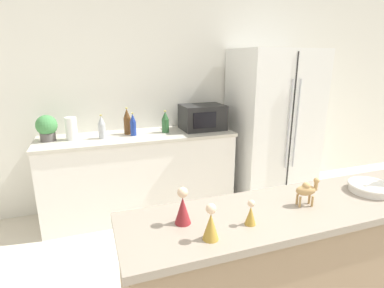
% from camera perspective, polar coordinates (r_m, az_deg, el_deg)
% --- Properties ---
extents(wall_back, '(8.00, 0.06, 2.55)m').
position_cam_1_polar(wall_back, '(3.57, -5.99, 9.36)').
color(wall_back, silver).
rests_on(wall_back, ground_plane).
extents(back_counter, '(2.05, 0.63, 0.90)m').
position_cam_1_polar(back_counter, '(3.39, -9.80, -5.58)').
color(back_counter, white).
rests_on(back_counter, ground_plane).
extents(refrigerator, '(0.95, 0.76, 1.79)m').
position_cam_1_polar(refrigerator, '(3.77, 14.99, 3.38)').
color(refrigerator, white).
rests_on(refrigerator, ground_plane).
extents(bar_counter, '(1.74, 0.46, 0.98)m').
position_cam_1_polar(bar_counter, '(1.85, 17.80, -24.63)').
color(bar_counter, '#8C7256').
rests_on(bar_counter, ground_plane).
extents(potted_plant, '(0.20, 0.20, 0.26)m').
position_cam_1_polar(potted_plant, '(3.25, -25.93, 2.89)').
color(potted_plant, '#595451').
rests_on(potted_plant, back_counter).
extents(paper_towel_roll, '(0.11, 0.11, 0.23)m').
position_cam_1_polar(paper_towel_roll, '(3.21, -22.00, 2.75)').
color(paper_towel_roll, white).
rests_on(paper_towel_roll, back_counter).
extents(microwave, '(0.48, 0.37, 0.28)m').
position_cam_1_polar(microwave, '(3.43, 1.99, 5.14)').
color(microwave, black).
rests_on(microwave, back_counter).
extents(back_bottle_0, '(0.06, 0.06, 0.24)m').
position_cam_1_polar(back_bottle_0, '(3.20, -11.16, 3.61)').
color(back_bottle_0, navy).
rests_on(back_bottle_0, back_counter).
extents(back_bottle_1, '(0.07, 0.07, 0.24)m').
position_cam_1_polar(back_bottle_1, '(3.15, -16.82, 3.06)').
color(back_bottle_1, '#B2B7BC').
rests_on(back_bottle_1, back_counter).
extents(back_bottle_2, '(0.08, 0.08, 0.24)m').
position_cam_1_polar(back_bottle_2, '(3.29, -5.11, 4.17)').
color(back_bottle_2, '#2D6033').
rests_on(back_bottle_2, back_counter).
extents(back_bottle_3, '(0.07, 0.07, 0.29)m').
position_cam_1_polar(back_bottle_3, '(3.27, -12.24, 4.18)').
color(back_bottle_3, brown).
rests_on(back_bottle_3, back_counter).
extents(fruit_bowl, '(0.23, 0.23, 0.05)m').
position_cam_1_polar(fruit_bowl, '(1.90, 30.86, -7.09)').
color(fruit_bowl, white).
rests_on(fruit_bowl, bar_counter).
extents(camel_figurine, '(0.12, 0.07, 0.14)m').
position_cam_1_polar(camel_figurine, '(1.57, 21.03, -8.13)').
color(camel_figurine, tan).
rests_on(camel_figurine, bar_counter).
extents(wise_man_figurine_blue, '(0.05, 0.05, 0.12)m').
position_cam_1_polar(wise_man_figurine_blue, '(1.35, 11.11, -12.94)').
color(wise_man_figurine_blue, '#B28933').
rests_on(wise_man_figurine_blue, bar_counter).
extents(wise_man_figurine_crimson, '(0.07, 0.07, 0.16)m').
position_cam_1_polar(wise_man_figurine_crimson, '(1.22, 3.60, -14.99)').
color(wise_man_figurine_crimson, '#B28933').
rests_on(wise_man_figurine_crimson, bar_counter).
extents(wise_man_figurine_purple, '(0.07, 0.07, 0.17)m').
position_cam_1_polar(wise_man_figurine_purple, '(1.33, -1.78, -12.09)').
color(wise_man_figurine_purple, maroon).
rests_on(wise_man_figurine_purple, bar_counter).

